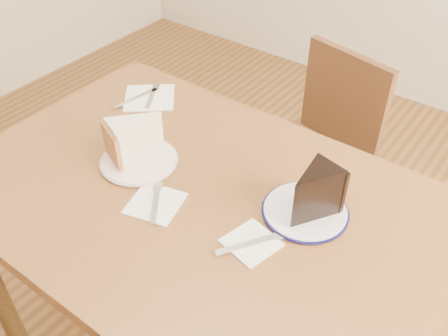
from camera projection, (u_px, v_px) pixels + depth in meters
The scene contains 13 objects.
table at pixel (198, 223), 1.27m from camera, with size 1.20×0.80×0.75m.
chair_far at pixel (314, 155), 1.80m from camera, with size 0.48×0.48×0.81m.
plate_cream at pixel (139, 161), 1.30m from camera, with size 0.19×0.19×0.01m, color silver.
plate_navy at pixel (305, 211), 1.15m from camera, with size 0.19×0.19×0.01m, color white.
carrot_cake at pixel (139, 138), 1.29m from camera, with size 0.10×0.14×0.09m, color beige, non-canonical shape.
chocolate_cake at pixel (311, 197), 1.10m from camera, with size 0.08×0.12×0.11m, color black, non-canonical shape.
napkin_cream at pixel (155, 203), 1.18m from camera, with size 0.12×0.12×0.00m, color white.
napkin_navy at pixel (251, 243), 1.09m from camera, with size 0.10×0.10×0.00m, color white.
napkin_spare at pixel (150, 98), 1.54m from camera, with size 0.15×0.15×0.00m, color white.
fork_cream at pixel (156, 203), 1.18m from camera, with size 0.01×0.14×0.00m, color silver.
knife_navy at pixel (252, 243), 1.08m from camera, with size 0.02×0.17×0.00m, color silver.
fork_spare at pixel (152, 96), 1.54m from camera, with size 0.01×0.14×0.00m, color white.
knife_spare at pixel (136, 98), 1.53m from camera, with size 0.01×0.16×0.00m, color silver.
Camera 1 is at (0.58, -0.67, 1.57)m, focal length 40.00 mm.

